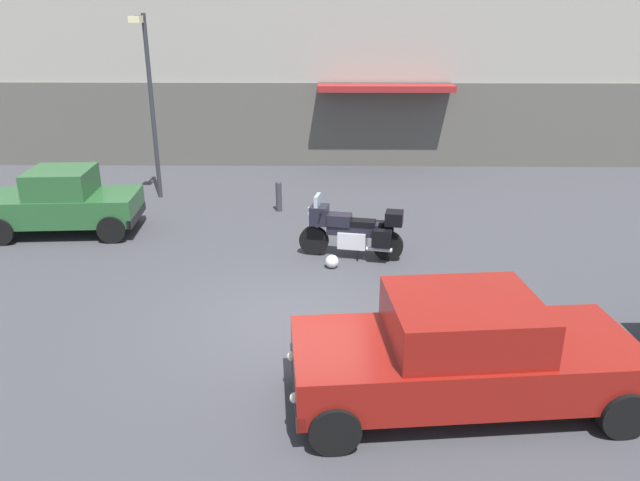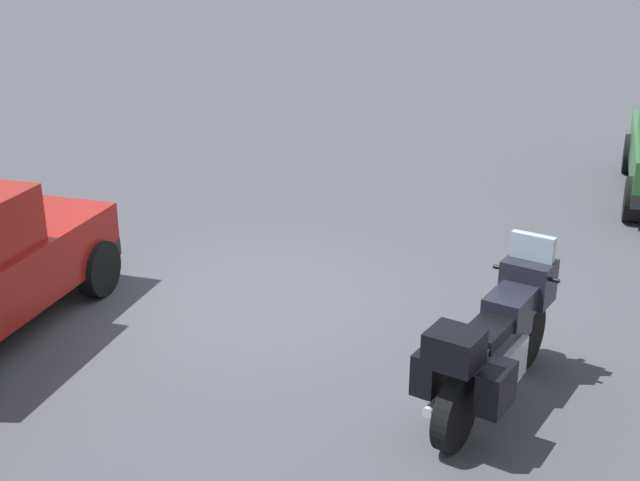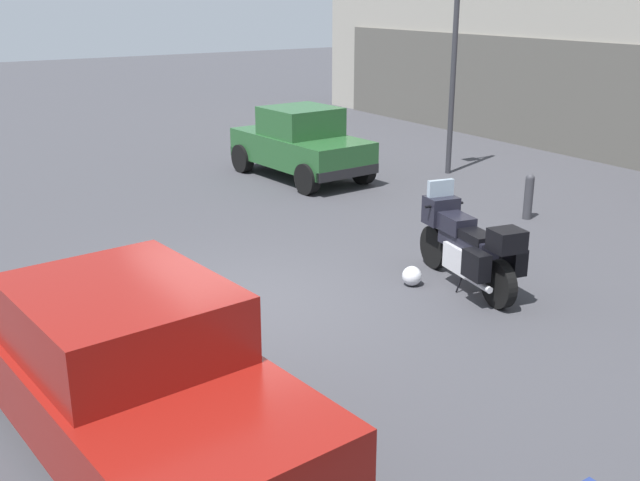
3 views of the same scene
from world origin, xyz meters
name	(u,v)px [view 1 (image 1 of 3)]	position (x,y,z in m)	size (l,w,h in m)	color
ground_plane	(294,319)	(0.00, 0.00, 0.00)	(80.00, 80.00, 0.00)	#38383D
motorcycle	(353,230)	(1.11, 2.88, 0.62)	(2.25, 0.96, 1.36)	black
helmet	(332,261)	(0.66, 2.29, 0.14)	(0.28, 0.28, 0.28)	silver
car_sedan_far	(463,352)	(2.36, -2.36, 0.78)	(4.69, 2.30, 1.56)	maroon
car_compact_side	(64,202)	(-5.69, 4.36, 0.77)	(3.56, 1.92, 1.56)	#235128
streetlamp_curbside	(149,91)	(-4.26, 7.27, 3.01)	(0.28, 0.94, 4.97)	#2D2D33
bollard_curbside	(279,195)	(-0.74, 6.15, 0.44)	(0.16, 0.16, 0.84)	#333338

